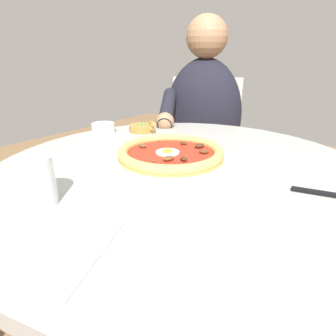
{
  "coord_description": "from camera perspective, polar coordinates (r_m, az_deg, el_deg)",
  "views": [
    {
      "loc": [
        0.4,
        -0.53,
        1.0
      ],
      "look_at": [
        -0.03,
        -0.03,
        0.73
      ],
      "focal_mm": 30.88,
      "sensor_mm": 36.0,
      "label": 1
    }
  ],
  "objects": [
    {
      "name": "cafe_chair_diner",
      "position": [
        1.58,
        7.0,
        4.79
      ],
      "size": [
        0.56,
        0.56,
        0.87
      ],
      "color": "beige",
      "rests_on": "ground"
    },
    {
      "name": "olive_pan",
      "position": [
        1.05,
        -5.04,
        7.9
      ],
      "size": [
        0.12,
        0.09,
        0.05
      ],
      "color": "olive",
      "rests_on": "dining_table"
    },
    {
      "name": "pizza_on_plate",
      "position": [
        0.76,
        0.55,
        2.74
      ],
      "size": [
        0.33,
        0.33,
        0.04
      ],
      "color": "white",
      "rests_on": "dining_table"
    },
    {
      "name": "fork_utensil",
      "position": [
        0.44,
        -13.82,
        -16.37
      ],
      "size": [
        0.08,
        0.16,
        0.0
      ],
      "color": "#BCBCC1",
      "rests_on": "dining_table"
    },
    {
      "name": "steak_knife",
      "position": [
        0.67,
        29.84,
        -4.72
      ],
      "size": [
        0.22,
        0.08,
        0.01
      ],
      "color": "silver",
      "rests_on": "dining_table"
    },
    {
      "name": "dining_table",
      "position": [
        0.79,
        2.83,
        -10.66
      ],
      "size": [
        0.96,
        0.96,
        0.73
      ],
      "color": "#999993",
      "rests_on": "ground"
    },
    {
      "name": "water_glass",
      "position": [
        0.59,
        -24.76,
        -2.96
      ],
      "size": [
        0.07,
        0.07,
        0.09
      ],
      "color": "silver",
      "rests_on": "dining_table"
    },
    {
      "name": "diner_person",
      "position": [
        1.45,
        6.5,
        2.1
      ],
      "size": [
        0.43,
        0.58,
        1.14
      ],
      "color": "#282833",
      "rests_on": "ground"
    },
    {
      "name": "ramekin_capers",
      "position": [
        1.04,
        -12.64,
        7.74
      ],
      "size": [
        0.08,
        0.08,
        0.03
      ],
      "color": "white",
      "rests_on": "dining_table"
    }
  ]
}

